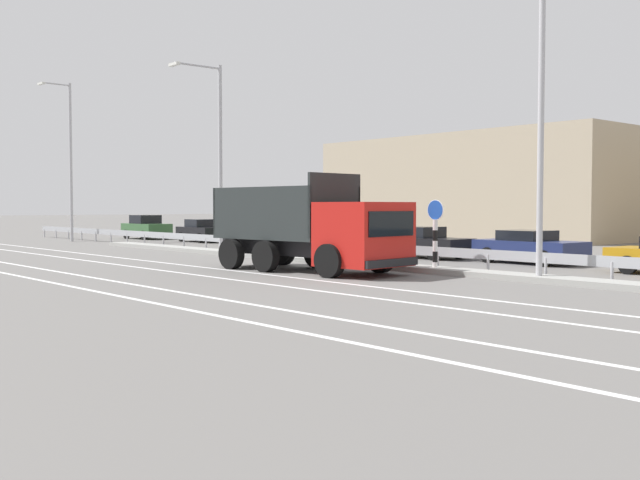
# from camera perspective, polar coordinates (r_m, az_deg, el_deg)

# --- Properties ---
(ground_plane) EXTENTS (320.00, 320.00, 0.00)m
(ground_plane) POSITION_cam_1_polar(r_m,az_deg,el_deg) (27.86, -3.09, -1.89)
(ground_plane) COLOR #605E5B
(lane_strip_0) EXTENTS (61.50, 0.16, 0.01)m
(lane_strip_0) POSITION_cam_1_polar(r_m,az_deg,el_deg) (24.01, -4.32, -2.61)
(lane_strip_0) COLOR silver
(lane_strip_0) RESTS_ON ground_plane
(lane_strip_1) EXTENTS (61.50, 0.16, 0.01)m
(lane_strip_1) POSITION_cam_1_polar(r_m,az_deg,el_deg) (23.01, -7.83, -2.85)
(lane_strip_1) COLOR silver
(lane_strip_1) RESTS_ON ground_plane
(lane_strip_2) EXTENTS (61.50, 0.16, 0.01)m
(lane_strip_2) POSITION_cam_1_polar(r_m,az_deg,el_deg) (21.59, -14.20, -3.27)
(lane_strip_2) COLOR silver
(lane_strip_2) RESTS_ON ground_plane
(lane_strip_3) EXTENTS (61.50, 0.16, 0.01)m
(lane_strip_3) POSITION_cam_1_polar(r_m,az_deg,el_deg) (20.95, -17.92, -3.49)
(lane_strip_3) COLOR silver
(lane_strip_3) RESTS_ON ground_plane
(median_island) EXTENTS (33.83, 1.10, 0.18)m
(median_island) POSITION_cam_1_polar(r_m,az_deg,el_deg) (28.98, -0.31, -1.54)
(median_island) COLOR gray
(median_island) RESTS_ON ground_plane
(median_guardrail) EXTENTS (61.50, 0.09, 0.78)m
(median_guardrail) POSITION_cam_1_polar(r_m,az_deg,el_deg) (29.61, 1.15, -0.52)
(median_guardrail) COLOR #9EA0A5
(median_guardrail) RESTS_ON ground_plane
(dump_truck) EXTENTS (7.46, 3.25, 3.24)m
(dump_truck) POSITION_cam_1_polar(r_m,az_deg,el_deg) (24.41, 0.50, 0.32)
(dump_truck) COLOR red
(dump_truck) RESTS_ON ground_plane
(median_road_sign) EXTENTS (0.68, 0.16, 2.39)m
(median_road_sign) POSITION_cam_1_polar(r_m,az_deg,el_deg) (24.70, 8.77, 0.38)
(median_road_sign) COLOR white
(median_road_sign) RESTS_ON ground_plane
(street_lamp_0) EXTENTS (0.71, 1.98, 9.71)m
(street_lamp_0) POSITION_cam_1_polar(r_m,az_deg,el_deg) (48.64, -18.60, 6.16)
(street_lamp_0) COLOR #ADADB2
(street_lamp_0) RESTS_ON ground_plane
(street_lamp_1) EXTENTS (0.70, 2.48, 8.49)m
(street_lamp_1) POSITION_cam_1_polar(r_m,az_deg,el_deg) (34.09, -7.90, 6.91)
(street_lamp_1) COLOR #ADADB2
(street_lamp_1) RESTS_ON ground_plane
(street_lamp_2) EXTENTS (0.71, 2.80, 8.52)m
(street_lamp_2) POSITION_cam_1_polar(r_m,az_deg,el_deg) (22.32, 16.17, 9.25)
(street_lamp_2) COLOR #ADADB2
(street_lamp_2) RESTS_ON ground_plane
(parked_car_0) EXTENTS (3.94, 1.88, 1.59)m
(parked_car_0) POSITION_cam_1_polar(r_m,az_deg,el_deg) (51.03, -13.11, 0.96)
(parked_car_0) COLOR #335B33
(parked_car_0) RESTS_ON ground_plane
(parked_car_1) EXTENTS (3.96, 1.98, 1.38)m
(parked_car_1) POSITION_cam_1_polar(r_m,az_deg,el_deg) (46.17, -8.99, 0.73)
(parked_car_1) COLOR black
(parked_car_1) RESTS_ON ground_plane
(parked_car_2) EXTENTS (4.15, 2.19, 1.47)m
(parked_car_2) POSITION_cam_1_polar(r_m,az_deg,el_deg) (41.48, -4.87, 0.59)
(parked_car_2) COLOR #335B33
(parked_car_2) RESTS_ON ground_plane
(parked_car_3) EXTENTS (4.49, 1.79, 1.31)m
(parked_car_3) POSITION_cam_1_polar(r_m,az_deg,el_deg) (36.52, 0.12, 0.24)
(parked_car_3) COLOR navy
(parked_car_3) RESTS_ON ground_plane
(parked_car_4) EXTENTS (4.67, 1.83, 1.32)m
(parked_car_4) POSITION_cam_1_polar(r_m,az_deg,el_deg) (31.89, 7.56, -0.12)
(parked_car_4) COLOR black
(parked_car_4) RESTS_ON ground_plane
(parked_car_5) EXTENTS (4.19, 2.11, 1.26)m
(parked_car_5) POSITION_cam_1_polar(r_m,az_deg,el_deg) (29.42, 15.65, -0.45)
(parked_car_5) COLOR navy
(parked_car_5) RESTS_ON ground_plane
(background_building_0) EXTENTS (22.29, 8.74, 6.97)m
(background_building_0) POSITION_cam_1_polar(r_m,az_deg,el_deg) (53.38, 11.76, 3.94)
(background_building_0) COLOR tan
(background_building_0) RESTS_ON ground_plane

